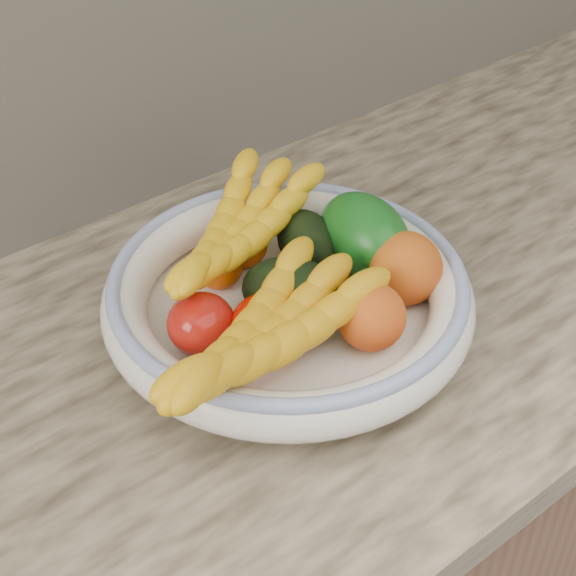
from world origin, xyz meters
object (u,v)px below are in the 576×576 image
Objects in this scene: banana_bunch_front at (266,341)px; fruit_bowl at (288,297)px; banana_bunch_back at (237,238)px; green_mango at (365,236)px.

fruit_bowl is at bearing 23.93° from banana_bunch_front.
banana_bunch_back is at bearing 47.08° from banana_bunch_front.
green_mango is (0.11, 0.00, 0.03)m from fruit_bowl.
green_mango reaches higher than banana_bunch_back.
banana_bunch_front is at bearing -144.48° from banana_bunch_back.
green_mango reaches higher than fruit_bowl.
banana_bunch_front is (-0.19, -0.07, 0.01)m from green_mango.
banana_bunch_front is at bearing -139.48° from fruit_bowl.
green_mango is at bearing 1.95° from fruit_bowl.
green_mango is 0.41× the size of banana_bunch_front.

